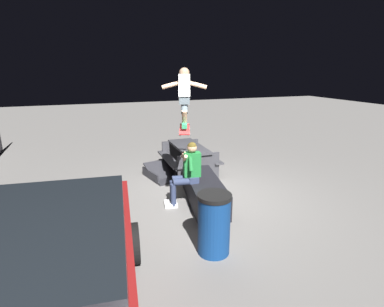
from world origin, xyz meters
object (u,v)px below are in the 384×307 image
object	(u,v)px
kicker_ramp	(165,175)
person_sitting_on_ledge	(187,171)
ledge_box_main	(204,191)
trash_bin	(214,224)
skateboard	(185,129)
picnic_table_back	(189,155)
parked_car	(41,293)
skater_airborne	(184,94)

from	to	relation	value
kicker_ramp	person_sitting_on_ledge	bearing A→B (deg)	-179.11
ledge_box_main	trash_bin	xyz separation A→B (m)	(-1.73, 0.55, 0.23)
skateboard	picnic_table_back	world-z (taller)	skateboard
ledge_box_main	kicker_ramp	xyz separation A→B (m)	(1.74, 0.41, -0.18)
ledge_box_main	parked_car	size ratio (longest dim) A/B	0.44
person_sitting_on_ledge	trash_bin	xyz separation A→B (m)	(-1.75, 0.17, -0.26)
skater_airborne	parked_car	size ratio (longest dim) A/B	0.26
ledge_box_main	trash_bin	distance (m)	1.83
parked_car	kicker_ramp	bearing A→B (deg)	-27.25
skateboard	ledge_box_main	bearing A→B (deg)	-108.00
skateboard	skater_airborne	xyz separation A→B (m)	(0.05, -0.02, 0.69)
ledge_box_main	skateboard	bearing A→B (deg)	72.00
skateboard	parked_car	distance (m)	3.89
kicker_ramp	parked_car	size ratio (longest dim) A/B	0.26
skater_airborne	kicker_ramp	size ratio (longest dim) A/B	0.98
skater_airborne	picnic_table_back	world-z (taller)	skater_airborne
ledge_box_main	kicker_ramp	size ratio (longest dim) A/B	1.69
kicker_ramp	parked_car	distance (m)	5.21
ledge_box_main	skateboard	distance (m)	1.39
picnic_table_back	ledge_box_main	bearing A→B (deg)	170.22
parked_car	trash_bin	bearing A→B (deg)	-63.38
skateboard	kicker_ramp	bearing A→B (deg)	0.78
picnic_table_back	parked_car	size ratio (longest dim) A/B	0.39
skateboard	skater_airborne	size ratio (longest dim) A/B	0.92
parked_car	ledge_box_main	bearing A→B (deg)	-44.23
person_sitting_on_ledge	trash_bin	distance (m)	1.78
skateboard	trash_bin	xyz separation A→B (m)	(-1.86, 0.16, -1.10)
skateboard	person_sitting_on_ledge	bearing A→B (deg)	-177.57
kicker_ramp	trash_bin	bearing A→B (deg)	177.70
person_sitting_on_ledge	skater_airborne	bearing A→B (deg)	-4.88
skater_airborne	kicker_ramp	bearing A→B (deg)	1.48
trash_bin	ledge_box_main	bearing A→B (deg)	-17.52
ledge_box_main	person_sitting_on_ledge	size ratio (longest dim) A/B	1.43
ledge_box_main	trash_bin	world-z (taller)	trash_bin
skateboard	trash_bin	world-z (taller)	skateboard
ledge_box_main	kicker_ramp	world-z (taller)	ledge_box_main
skater_airborne	parked_car	xyz separation A→B (m)	(-3.03, 2.40, -1.48)
skater_airborne	ledge_box_main	bearing A→B (deg)	-115.98
trash_bin	picnic_table_back	bearing A→B (deg)	-13.48
person_sitting_on_ledge	skater_airborne	world-z (taller)	skater_airborne
ledge_box_main	skater_airborne	xyz separation A→B (m)	(0.18, 0.37, 2.02)
person_sitting_on_ledge	ledge_box_main	bearing A→B (deg)	-92.62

